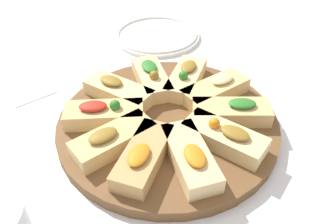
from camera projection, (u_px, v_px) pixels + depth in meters
ground_plane at (168, 127)px, 0.64m from camera, size 3.00×3.00×0.00m
serving_board at (168, 123)px, 0.63m from camera, size 0.42×0.42×0.02m
focaccia_slice_0 at (113, 139)px, 0.56m from camera, size 0.08×0.15×0.04m
focaccia_slice_1 at (144, 156)px, 0.53m from camera, size 0.14×0.15×0.04m
focaccia_slice_2 at (190, 156)px, 0.53m from camera, size 0.15×0.09×0.04m
focaccia_slice_3 at (225, 137)px, 0.56m from camera, size 0.16×0.11×0.05m
focaccia_slice_4 at (232, 112)px, 0.62m from camera, size 0.12×0.15×0.04m
focaccia_slice_5 at (215, 90)px, 0.67m from camera, size 0.07×0.15×0.04m
focaccia_slice_6 at (186, 78)px, 0.70m from camera, size 0.14×0.15×0.05m
focaccia_slice_7 at (152, 78)px, 0.70m from camera, size 0.15×0.09×0.05m
focaccia_slice_8 at (118, 91)px, 0.67m from camera, size 0.15×0.12×0.04m
focaccia_slice_9 at (104, 114)px, 0.61m from camera, size 0.11×0.15×0.05m
plate_left at (157, 35)px, 0.93m from camera, size 0.24×0.24×0.02m
napkin_stack at (27, 88)px, 0.74m from camera, size 0.12×0.11×0.00m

